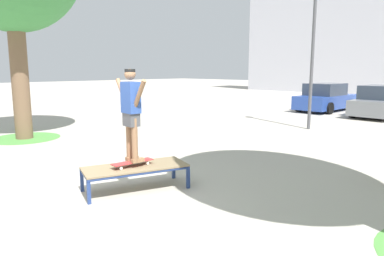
{
  "coord_description": "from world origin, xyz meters",
  "views": [
    {
      "loc": [
        5.55,
        -2.93,
        2.23
      ],
      "look_at": [
        0.32,
        2.36,
        1.0
      ],
      "focal_mm": 33.13,
      "sensor_mm": 36.0,
      "label": 1
    }
  ],
  "objects_px": {
    "skate_box": "(135,168)",
    "car_grey": "(382,102)",
    "skater": "(131,109)",
    "light_post": "(314,25)",
    "car_blue": "(326,98)",
    "skateboard": "(133,162)"
  },
  "relations": [
    {
      "from": "skate_box",
      "to": "car_grey",
      "type": "height_order",
      "value": "car_grey"
    },
    {
      "from": "skate_box",
      "to": "car_grey",
      "type": "relative_size",
      "value": 0.48
    },
    {
      "from": "skater",
      "to": "car_grey",
      "type": "xyz_separation_m",
      "value": [
        -0.1,
        14.53,
        -0.84
      ]
    },
    {
      "from": "car_blue",
      "to": "car_grey",
      "type": "xyz_separation_m",
      "value": [
        3.02,
        -0.54,
        0.0
      ]
    },
    {
      "from": "light_post",
      "to": "skater",
      "type": "bearing_deg",
      "value": -83.98
    },
    {
      "from": "car_blue",
      "to": "car_grey",
      "type": "height_order",
      "value": "same"
    },
    {
      "from": "skateboard",
      "to": "skater",
      "type": "xyz_separation_m",
      "value": [
        0.0,
        0.0,
        0.99
      ]
    },
    {
      "from": "skateboard",
      "to": "car_grey",
      "type": "bearing_deg",
      "value": 90.41
    },
    {
      "from": "car_blue",
      "to": "light_post",
      "type": "xyz_separation_m",
      "value": [
        2.2,
        -6.26,
        3.13
      ]
    },
    {
      "from": "skate_box",
      "to": "skater",
      "type": "height_order",
      "value": "skater"
    },
    {
      "from": "skateboard",
      "to": "skate_box",
      "type": "bearing_deg",
      "value": 70.81
    },
    {
      "from": "skateboard",
      "to": "skater",
      "type": "relative_size",
      "value": 0.48
    },
    {
      "from": "skater",
      "to": "car_blue",
      "type": "xyz_separation_m",
      "value": [
        -3.13,
        15.07,
        -0.84
      ]
    },
    {
      "from": "skater",
      "to": "car_blue",
      "type": "distance_m",
      "value": 15.41
    },
    {
      "from": "skate_box",
      "to": "car_blue",
      "type": "distance_m",
      "value": 15.35
    },
    {
      "from": "skater",
      "to": "light_post",
      "type": "height_order",
      "value": "light_post"
    },
    {
      "from": "car_blue",
      "to": "car_grey",
      "type": "distance_m",
      "value": 3.07
    },
    {
      "from": "skate_box",
      "to": "car_blue",
      "type": "height_order",
      "value": "car_blue"
    },
    {
      "from": "skate_box",
      "to": "skateboard",
      "type": "xyz_separation_m",
      "value": [
        -0.02,
        -0.05,
        0.12
      ]
    },
    {
      "from": "skate_box",
      "to": "skateboard",
      "type": "height_order",
      "value": "skateboard"
    },
    {
      "from": "skateboard",
      "to": "skater",
      "type": "distance_m",
      "value": 0.99
    },
    {
      "from": "skate_box",
      "to": "light_post",
      "type": "xyz_separation_m",
      "value": [
        -0.95,
        8.76,
        3.41
      ]
    }
  ]
}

